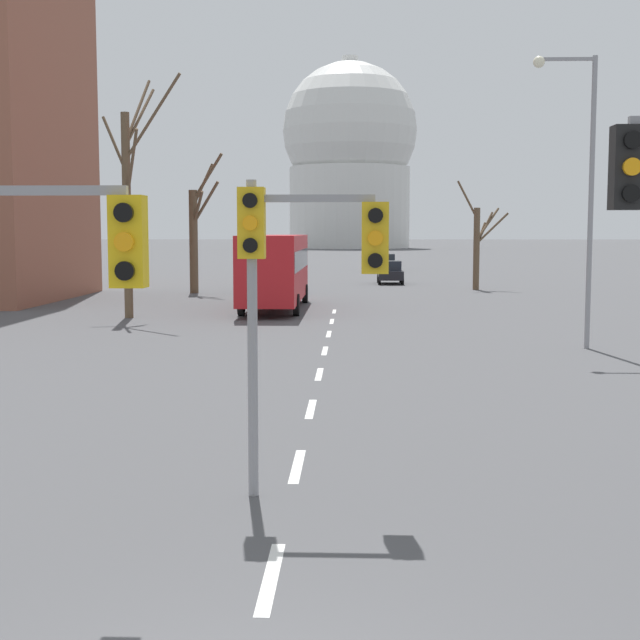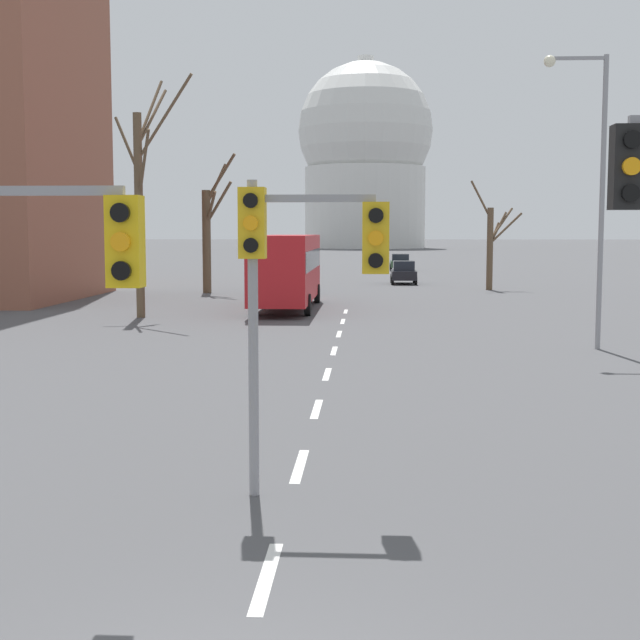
% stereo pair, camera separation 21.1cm
% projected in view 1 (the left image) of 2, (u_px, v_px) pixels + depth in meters
% --- Properties ---
extents(lane_stripe_0, '(0.16, 2.00, 0.01)m').
position_uv_depth(lane_stripe_0, '(271.00, 577.00, 9.45)').
color(lane_stripe_0, silver).
rests_on(lane_stripe_0, ground_plane).
extents(lane_stripe_1, '(0.16, 2.00, 0.01)m').
position_uv_depth(lane_stripe_1, '(297.00, 466.00, 13.93)').
color(lane_stripe_1, silver).
rests_on(lane_stripe_1, ground_plane).
extents(lane_stripe_2, '(0.16, 2.00, 0.01)m').
position_uv_depth(lane_stripe_2, '(311.00, 409.00, 18.40)').
color(lane_stripe_2, silver).
rests_on(lane_stripe_2, ground_plane).
extents(lane_stripe_3, '(0.16, 2.00, 0.01)m').
position_uv_depth(lane_stripe_3, '(319.00, 374.00, 22.88)').
color(lane_stripe_3, silver).
rests_on(lane_stripe_3, ground_plane).
extents(lane_stripe_4, '(0.16, 2.00, 0.01)m').
position_uv_depth(lane_stripe_4, '(325.00, 351.00, 27.35)').
color(lane_stripe_4, silver).
rests_on(lane_stripe_4, ground_plane).
extents(lane_stripe_5, '(0.16, 2.00, 0.01)m').
position_uv_depth(lane_stripe_5, '(329.00, 334.00, 31.83)').
color(lane_stripe_5, silver).
rests_on(lane_stripe_5, ground_plane).
extents(lane_stripe_6, '(0.16, 2.00, 0.01)m').
position_uv_depth(lane_stripe_6, '(332.00, 321.00, 36.30)').
color(lane_stripe_6, silver).
rests_on(lane_stripe_6, ground_plane).
extents(lane_stripe_7, '(0.16, 2.00, 0.01)m').
position_uv_depth(lane_stripe_7, '(334.00, 311.00, 40.78)').
color(lane_stripe_7, silver).
rests_on(lane_stripe_7, ground_plane).
extents(traffic_signal_centre_tall, '(2.03, 0.34, 4.35)m').
position_uv_depth(traffic_signal_centre_tall, '(296.00, 259.00, 12.04)').
color(traffic_signal_centre_tall, gray).
rests_on(traffic_signal_centre_tall, ground_plane).
extents(street_lamp_right, '(1.96, 0.36, 8.98)m').
position_uv_depth(street_lamp_right, '(581.00, 174.00, 27.40)').
color(street_lamp_right, gray).
rests_on(street_lamp_right, ground_plane).
extents(sedan_near_left, '(1.77, 3.87, 1.61)m').
position_uv_depth(sedan_near_left, '(390.00, 272.00, 62.20)').
color(sedan_near_left, black).
rests_on(sedan_near_left, ground_plane).
extents(sedan_near_right, '(1.89, 3.84, 1.56)m').
position_uv_depth(sedan_near_right, '(386.00, 262.00, 83.04)').
color(sedan_near_right, '#2D4C33').
rests_on(sedan_near_right, ground_plane).
extents(sedan_mid_centre, '(1.88, 4.26, 1.64)m').
position_uv_depth(sedan_mid_centre, '(268.00, 278.00, 53.81)').
color(sedan_mid_centre, navy).
rests_on(sedan_mid_centre, ground_plane).
extents(city_bus, '(2.66, 10.80, 3.48)m').
position_uv_depth(city_bus, '(275.00, 266.00, 41.71)').
color(city_bus, red).
rests_on(city_bus, ground_plane).
extents(bare_tree_left_near, '(3.84, 4.19, 10.30)m').
position_uv_depth(bare_tree_left_near, '(129.00, 198.00, 37.39)').
color(bare_tree_left_near, brown).
rests_on(bare_tree_left_near, ground_plane).
extents(bare_tree_right_near, '(3.15, 1.74, 6.86)m').
position_uv_depth(bare_tree_right_near, '(478.00, 243.00, 55.75)').
color(bare_tree_right_near, brown).
rests_on(bare_tree_right_near, ground_plane).
extents(bare_tree_left_far, '(2.17, 2.05, 8.19)m').
position_uv_depth(bare_tree_left_far, '(196.00, 233.00, 52.58)').
color(bare_tree_left_far, brown).
rests_on(bare_tree_left_far, ground_plane).
extents(capitol_dome, '(29.46, 29.46, 41.61)m').
position_uv_depth(capitol_dome, '(350.00, 155.00, 195.64)').
color(capitol_dome, silver).
rests_on(capitol_dome, ground_plane).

